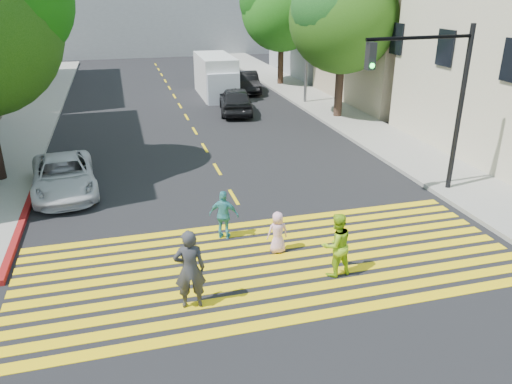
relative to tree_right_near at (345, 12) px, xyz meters
name	(u,v)px	position (x,y,z in m)	size (l,w,h in m)	color
ground	(288,289)	(-8.25, -15.58, -5.66)	(120.00, 120.00, 0.00)	black
sidewalk_left	(36,109)	(-16.75, 6.42, -5.59)	(3.00, 40.00, 0.15)	gray
sidewalk_right	(346,119)	(0.25, -0.58, -5.59)	(3.00, 60.00, 0.15)	gray
curb_red	(24,217)	(-15.15, -9.58, -5.58)	(0.20, 8.00, 0.16)	maroon
crosswalk	(273,263)	(-8.25, -14.31, -5.66)	(13.40, 5.30, 0.01)	yellow
lane_line	(177,101)	(-8.25, 6.92, -5.66)	(0.12, 34.40, 0.01)	yellow
building_right_tan	(421,19)	(6.75, 3.42, -0.66)	(10.00, 10.00, 10.00)	tan
building_right_grey	(346,11)	(6.75, 14.42, -0.66)	(10.00, 10.00, 10.00)	gray
tree_right_near	(345,12)	(0.00, 0.00, 0.00)	(6.94, 6.70, 8.37)	#3E2E23
tree_right_far	(283,5)	(-0.04, 10.28, -0.05)	(7.07, 6.72, 8.32)	#381B13
pedestrian_man	(190,269)	(-10.65, -15.65, -4.68)	(0.72, 0.47, 1.97)	#2F3034
pedestrian_woman	(336,245)	(-6.86, -15.24, -4.81)	(0.83, 0.65, 1.71)	#94C71D
pedestrian_child	(278,232)	(-7.94, -13.72, -5.06)	(0.59, 0.39, 1.21)	#E9ADC7
pedestrian_extra	(224,215)	(-9.21, -12.51, -4.92)	(0.87, 0.36, 1.49)	teal
white_sedan	(64,176)	(-14.03, -7.54, -5.02)	(2.13, 4.62, 1.28)	silver
dark_car_near	(236,100)	(-5.32, 2.64, -4.89)	(1.81, 4.51, 1.54)	black
silver_car	(212,75)	(-4.90, 12.44, -5.02)	(1.81, 4.45, 1.29)	#9F9F9F
dark_car_parked	(247,82)	(-3.15, 8.44, -4.97)	(1.47, 4.22, 1.39)	black
white_van	(216,78)	(-5.49, 7.55, -4.40)	(2.20, 5.67, 2.66)	silver
traffic_signal	(437,89)	(-1.67, -11.16, -1.89)	(3.98, 0.56, 5.83)	black
street_lamp	(305,11)	(-0.75, 3.91, -0.10)	(2.18, 0.67, 9.69)	slate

